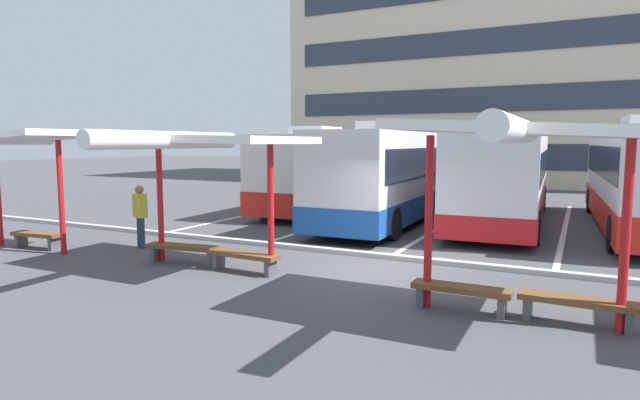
% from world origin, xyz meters
% --- Properties ---
extents(ground_plane, '(160.00, 160.00, 0.00)m').
position_xyz_m(ground_plane, '(0.00, 0.00, 0.00)').
color(ground_plane, '#47474C').
extents(terminal_building, '(31.90, 15.57, 24.78)m').
position_xyz_m(terminal_building, '(0.02, 31.67, 11.02)').
color(terminal_building, beige).
rests_on(terminal_building, ground).
extents(coach_bus_0, '(3.06, 10.45, 3.55)m').
position_xyz_m(coach_bus_0, '(-5.65, 9.18, 1.63)').
color(coach_bus_0, silver).
rests_on(coach_bus_0, ground).
extents(coach_bus_1, '(2.95, 12.41, 3.64)m').
position_xyz_m(coach_bus_1, '(-1.98, 7.83, 1.68)').
color(coach_bus_1, silver).
rests_on(coach_bus_1, ground).
extents(coach_bus_2, '(3.13, 11.86, 3.53)m').
position_xyz_m(coach_bus_2, '(1.78, 8.63, 1.64)').
color(coach_bus_2, silver).
rests_on(coach_bus_2, ground).
extents(lane_stripe_0, '(0.16, 14.00, 0.01)m').
position_xyz_m(lane_stripe_0, '(-7.71, 7.90, 0.00)').
color(lane_stripe_0, white).
rests_on(lane_stripe_0, ground).
extents(lane_stripe_1, '(0.16, 14.00, 0.01)m').
position_xyz_m(lane_stripe_1, '(-3.85, 7.90, 0.00)').
color(lane_stripe_1, white).
rests_on(lane_stripe_1, ground).
extents(lane_stripe_2, '(0.16, 14.00, 0.01)m').
position_xyz_m(lane_stripe_2, '(0.00, 7.90, 0.00)').
color(lane_stripe_2, white).
rests_on(lane_stripe_2, ground).
extents(lane_stripe_3, '(0.16, 14.00, 0.01)m').
position_xyz_m(lane_stripe_3, '(3.85, 7.90, 0.00)').
color(lane_stripe_3, white).
rests_on(lane_stripe_3, ground).
extents(waiting_shelter_0, '(3.64, 4.08, 3.24)m').
position_xyz_m(waiting_shelter_0, '(-9.04, -2.63, 2.96)').
color(waiting_shelter_0, red).
rests_on(waiting_shelter_0, ground).
extents(bench_0, '(1.57, 0.57, 0.45)m').
position_xyz_m(bench_0, '(-9.04, -2.19, 0.33)').
color(bench_0, brown).
rests_on(bench_0, ground).
extents(waiting_shelter_1, '(4.18, 4.92, 3.14)m').
position_xyz_m(waiting_shelter_1, '(-3.33, -2.04, 2.92)').
color(waiting_shelter_1, red).
rests_on(waiting_shelter_1, ground).
extents(bench_1, '(1.93, 0.67, 0.45)m').
position_xyz_m(bench_1, '(-4.23, -1.76, 0.34)').
color(bench_1, brown).
rests_on(bench_1, ground).
extents(bench_2, '(1.78, 0.50, 0.45)m').
position_xyz_m(bench_2, '(-2.43, -1.82, 0.34)').
color(bench_2, brown).
rests_on(bench_2, ground).
extents(waiting_shelter_2, '(4.01, 4.64, 3.28)m').
position_xyz_m(waiting_shelter_2, '(3.41, -2.64, 3.03)').
color(waiting_shelter_2, red).
rests_on(waiting_shelter_2, ground).
extents(bench_3, '(1.67, 0.43, 0.45)m').
position_xyz_m(bench_3, '(2.51, -2.42, 0.34)').
color(bench_3, brown).
rests_on(bench_3, ground).
extents(bench_4, '(1.77, 0.49, 0.45)m').
position_xyz_m(bench_4, '(4.31, -2.30, 0.34)').
color(bench_4, brown).
rests_on(bench_4, ground).
extents(platform_kerb, '(44.00, 0.24, 0.12)m').
position_xyz_m(platform_kerb, '(0.00, 0.93, 0.06)').
color(platform_kerb, '#ADADA8').
rests_on(platform_kerb, ground).
extents(waiting_passenger_1, '(0.55, 0.39, 1.74)m').
position_xyz_m(waiting_passenger_1, '(-6.53, -0.86, 1.02)').
color(waiting_passenger_1, '#33384C').
rests_on(waiting_passenger_1, ground).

